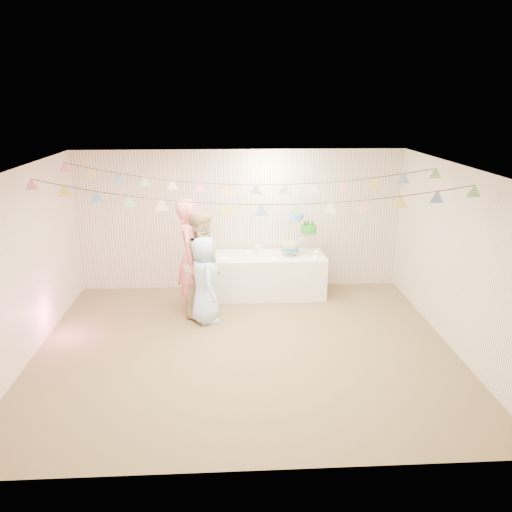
{
  "coord_description": "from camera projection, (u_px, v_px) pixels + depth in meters",
  "views": [
    {
      "loc": [
        -0.2,
        -6.5,
        3.5
      ],
      "look_at": [
        0.2,
        0.8,
        1.15
      ],
      "focal_mm": 35.0,
      "sensor_mm": 36.0,
      "label": 1
    }
  ],
  "objects": [
    {
      "name": "tealight_0",
      "position": [
        224.0,
        258.0,
        8.8
      ],
      "size": [
        0.04,
        0.04,
        0.03
      ],
      "primitive_type": "cylinder",
      "color": "#FFD88C",
      "rests_on": "table"
    },
    {
      "name": "cake_middle",
      "position": [
        308.0,
        234.0,
        9.05
      ],
      "size": [
        0.27,
        0.27,
        0.22
      ],
      "primitive_type": null,
      "color": "green",
      "rests_on": "cake_stand"
    },
    {
      "name": "left_wall",
      "position": [
        22.0,
        268.0,
        6.7
      ],
      "size": [
        5.0,
        5.0,
        0.0
      ],
      "primitive_type": "plane",
      "color": "white",
      "rests_on": "ground"
    },
    {
      "name": "tealight_3",
      "position": [
        286.0,
        250.0,
        9.21
      ],
      "size": [
        0.04,
        0.04,
        0.03
      ],
      "primitive_type": "cylinder",
      "color": "#FFD88C",
      "rests_on": "table"
    },
    {
      "name": "floor",
      "position": [
        245.0,
        348.0,
        7.26
      ],
      "size": [
        6.0,
        6.0,
        0.0
      ],
      "primitive_type": "plane",
      "color": "brown",
      "rests_on": "ground"
    },
    {
      "name": "ceiling",
      "position": [
        244.0,
        169.0,
        6.46
      ],
      "size": [
        6.0,
        6.0,
        0.0
      ],
      "primitive_type": "plane",
      "color": "white",
      "rests_on": "ground"
    },
    {
      "name": "posy",
      "position": [
        257.0,
        251.0,
        9.0
      ],
      "size": [
        0.16,
        0.16,
        0.18
      ],
      "primitive_type": null,
      "color": "white",
      "rests_on": "table"
    },
    {
      "name": "table",
      "position": [
        268.0,
        275.0,
        9.1
      ],
      "size": [
        2.04,
        0.82,
        0.76
      ],
      "primitive_type": "cube",
      "color": "white",
      "rests_on": "floor"
    },
    {
      "name": "cake_stand",
      "position": [
        299.0,
        233.0,
        8.94
      ],
      "size": [
        0.73,
        0.43,
        0.81
      ],
      "primitive_type": null,
      "color": "silver",
      "rests_on": "table"
    },
    {
      "name": "bunting_front",
      "position": [
        245.0,
        193.0,
        6.36
      ],
      "size": [
        5.6,
        0.9,
        0.36
      ],
      "primitive_type": null,
      "color": "#72A5E5",
      "rests_on": "ceiling"
    },
    {
      "name": "person_adult_a",
      "position": [
        192.0,
        257.0,
        8.23
      ],
      "size": [
        0.55,
        0.76,
        1.94
      ],
      "primitive_type": "imported",
      "rotation": [
        0.0,
        0.0,
        1.44
      ],
      "color": "pink",
      "rests_on": "floor"
    },
    {
      "name": "tealight_1",
      "position": [
        248.0,
        252.0,
        9.13
      ],
      "size": [
        0.04,
        0.04,
        0.03
      ],
      "primitive_type": "cylinder",
      "color": "#FFD88C",
      "rests_on": "table"
    },
    {
      "name": "tealight_5",
      "position": [
        316.0,
        251.0,
        9.17
      ],
      "size": [
        0.04,
        0.04,
        0.03
      ],
      "primitive_type": "cylinder",
      "color": "#FFD88C",
      "rests_on": "table"
    },
    {
      "name": "person_child",
      "position": [
        205.0,
        280.0,
        7.93
      ],
      "size": [
        0.6,
        0.78,
        1.42
      ],
      "primitive_type": "imported",
      "rotation": [
        0.0,
        0.0,
        1.8
      ],
      "color": "#B4DBFF",
      "rests_on": "floor"
    },
    {
      "name": "tealight_4",
      "position": [
        315.0,
        257.0,
        8.85
      ],
      "size": [
        0.04,
        0.04,
        0.03
      ],
      "primitive_type": "cylinder",
      "color": "#FFD88C",
      "rests_on": "table"
    },
    {
      "name": "cake_top_tier",
      "position": [
        296.0,
        222.0,
        8.84
      ],
      "size": [
        0.25,
        0.25,
        0.19
      ],
      "primitive_type": null,
      "color": "#4CA4F1",
      "rests_on": "cake_stand"
    },
    {
      "name": "platter",
      "position": [
        238.0,
        257.0,
        8.91
      ],
      "size": [
        0.34,
        0.34,
        0.02
      ],
      "primitive_type": "cylinder",
      "color": "white",
      "rests_on": "table"
    },
    {
      "name": "front_wall",
      "position": [
        254.0,
        352.0,
        4.49
      ],
      "size": [
        6.0,
        6.0,
        0.0
      ],
      "primitive_type": "plane",
      "color": "white",
      "rests_on": "ground"
    },
    {
      "name": "cake_bottom",
      "position": [
        290.0,
        251.0,
        8.98
      ],
      "size": [
        0.31,
        0.31,
        0.15
      ],
      "primitive_type": null,
      "color": "teal",
      "rests_on": "cake_stand"
    },
    {
      "name": "person_adult_b",
      "position": [
        204.0,
        263.0,
        8.19
      ],
      "size": [
        0.93,
        1.04,
        1.77
      ],
      "primitive_type": "imported",
      "rotation": [
        0.0,
        0.0,
        1.21
      ],
      "color": "tan",
      "rests_on": "floor"
    },
    {
      "name": "right_wall",
      "position": [
        457.0,
        260.0,
        7.02
      ],
      "size": [
        5.0,
        5.0,
        0.0
      ],
      "primitive_type": "plane",
      "color": "white",
      "rests_on": "ground"
    },
    {
      "name": "tealight_2",
      "position": [
        275.0,
        258.0,
        8.78
      ],
      "size": [
        0.04,
        0.04,
        0.03
      ],
      "primitive_type": "cylinder",
      "color": "#FFD88C",
      "rests_on": "table"
    },
    {
      "name": "back_wall",
      "position": [
        240.0,
        221.0,
        9.24
      ],
      "size": [
        6.0,
        6.0,
        0.0
      ],
      "primitive_type": "plane",
      "color": "white",
      "rests_on": "ground"
    },
    {
      "name": "bunting_back",
      "position": [
        242.0,
        175.0,
        7.59
      ],
      "size": [
        5.6,
        1.1,
        0.4
      ],
      "primitive_type": null,
      "color": "pink",
      "rests_on": "ceiling"
    }
  ]
}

